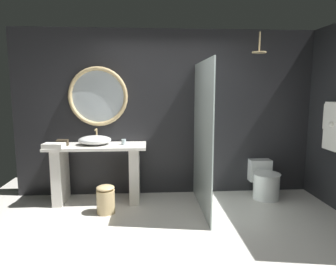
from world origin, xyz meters
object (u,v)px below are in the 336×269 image
Objects in this scene: tissue_box at (62,143)px; waste_bin at (106,199)px; vessel_sink at (95,140)px; toilet at (264,181)px; tumbler_cup at (124,142)px; folded_hand_towel at (54,146)px; rain_shower_head at (259,51)px; round_wall_mirror at (98,97)px; hanging_bathrobe at (336,125)px.

waste_bin is (0.66, -0.44, -0.71)m from tissue_box.
vessel_sink is at bearing 112.41° from waste_bin.
tissue_box is at bearing -179.37° from toilet.
tumbler_cup is 2.27m from toilet.
vessel_sink is 0.91m from waste_bin.
waste_bin is (-0.23, -0.47, -0.71)m from tumbler_cup.
tumbler_cup is at bearing -3.78° from vessel_sink.
rain_shower_head is at bearing 2.46° from folded_hand_towel.
tissue_box reaches higher than tumbler_cup.
tumbler_cup is at bearing -33.84° from round_wall_mirror.
hanging_bathrobe is (3.33, -0.61, 0.27)m from vessel_sink.
toilet is at bearing 3.42° from folded_hand_towel.
hanging_bathrobe is at bearing -5.82° from folded_hand_towel.
hanging_bathrobe is (3.79, -0.55, 0.30)m from tissue_box.
round_wall_mirror is at bearing 38.66° from folded_hand_towel.
vessel_sink is 0.58m from folded_hand_towel.
waste_bin is at bearing -169.50° from rain_shower_head.
toilet is (3.07, 0.03, -0.66)m from tissue_box.
rain_shower_head is at bearing -162.91° from toilet.
vessel_sink reaches higher than tumbler_cup.
toilet is at bearing 17.09° from rain_shower_head.
rain_shower_head is 0.41× the size of hanging_bathrobe.
rain_shower_head is (2.38, -0.33, 0.66)m from round_wall_mirror.
hanging_bathrobe reaches higher than waste_bin.
tissue_box is 0.22× the size of hanging_bathrobe.
vessel_sink is 1.62× the size of rain_shower_head.
round_wall_mirror reaches higher than hanging_bathrobe.
round_wall_mirror reaches higher than toilet.
rain_shower_head is 1.04× the size of folded_hand_towel.
round_wall_mirror is 3.16× the size of folded_hand_towel.
hanging_bathrobe is 1.33m from toilet.
hanging_bathrobe is at bearing -8.24° from tissue_box.
tumbler_cup is 0.29× the size of folded_hand_towel.
tissue_box is at bearing 146.62° from waste_bin.
tissue_box is 1.06m from waste_bin.
rain_shower_head is 0.48× the size of toilet.
tissue_box is 0.40× the size of waste_bin.
tumbler_cup is at bearing 10.92° from folded_hand_towel.
folded_hand_towel is at bearing -177.54° from rain_shower_head.
toilet is (0.20, 0.06, -1.98)m from rain_shower_head.
rain_shower_head is 1.47m from hanging_bathrobe.
hanging_bathrobe is 3.90m from folded_hand_towel.
tissue_box reaches higher than folded_hand_towel.
toilet is at bearing -5.88° from round_wall_mirror.
folded_hand_towel is (-2.94, -0.13, -1.34)m from rain_shower_head.
tumbler_cup is 0.98m from folded_hand_towel.
folded_hand_towel is at bearing 174.18° from hanging_bathrobe.
round_wall_mirror reaches higher than tissue_box.
vessel_sink reaches higher than waste_bin.
waste_bin is at bearing -76.75° from round_wall_mirror.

